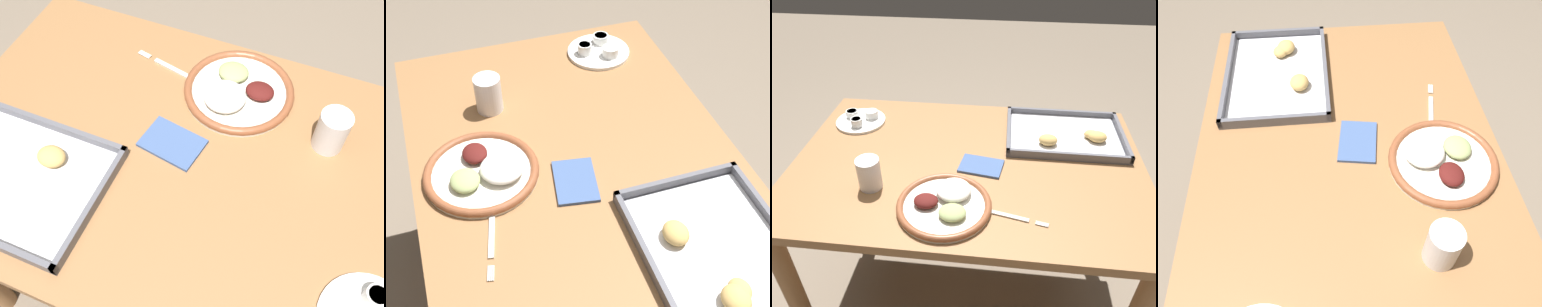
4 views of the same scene
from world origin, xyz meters
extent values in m
plane|color=#7A6B59|center=(0.00, 0.00, 0.00)|extent=(8.00, 8.00, 0.00)
cube|color=olive|center=(0.00, 0.00, 0.69)|extent=(1.14, 0.76, 0.03)
cylinder|color=olive|center=(0.52, -0.33, 0.34)|extent=(0.06, 0.06, 0.67)
cylinder|color=white|center=(-0.04, -0.22, 0.71)|extent=(0.26, 0.26, 0.01)
torus|color=brown|center=(-0.04, -0.22, 0.71)|extent=(0.27, 0.27, 0.02)
ellipsoid|color=white|center=(-0.02, -0.18, 0.73)|extent=(0.10, 0.10, 0.04)
ellipsoid|color=#511614|center=(-0.09, -0.23, 0.73)|extent=(0.07, 0.06, 0.03)
ellipsoid|color=#9EAD6B|center=(-0.01, -0.26, 0.73)|extent=(0.07, 0.07, 0.03)
cube|color=silver|center=(0.11, -0.23, 0.70)|extent=(0.17, 0.05, 0.00)
cylinder|color=silver|center=(0.22, -0.26, 0.70)|extent=(0.03, 0.01, 0.00)
cylinder|color=silver|center=(0.22, -0.26, 0.70)|extent=(0.03, 0.01, 0.00)
cylinder|color=silver|center=(0.23, -0.25, 0.70)|extent=(0.03, 0.01, 0.00)
cylinder|color=silver|center=(0.23, -0.25, 0.70)|extent=(0.03, 0.01, 0.00)
cylinder|color=silver|center=(-0.43, 0.16, 0.73)|extent=(0.04, 0.04, 0.03)
cylinder|color=#593319|center=(-0.43, 0.16, 0.74)|extent=(0.03, 0.03, 0.01)
cube|color=#595960|center=(0.33, 0.18, 0.70)|extent=(0.41, 0.30, 0.01)
cube|color=silver|center=(0.33, 0.18, 0.71)|extent=(0.38, 0.27, 0.00)
cube|color=#595960|center=(0.33, 0.04, 0.72)|extent=(0.41, 0.01, 0.02)
cube|color=#595960|center=(0.13, 0.18, 0.72)|extent=(0.01, 0.30, 0.02)
ellipsoid|color=tan|center=(0.26, 0.12, 0.73)|extent=(0.06, 0.05, 0.03)
cylinder|color=white|center=(-0.27, -0.16, 0.75)|extent=(0.07, 0.07, 0.10)
cube|color=#3F598C|center=(0.05, -0.03, 0.70)|extent=(0.15, 0.11, 0.01)
camera|label=1|loc=(-0.22, 0.49, 1.52)|focal=42.00mm
camera|label=2|loc=(0.83, -0.28, 1.60)|focal=50.00mm
camera|label=3|loc=(0.10, -0.97, 1.43)|focal=35.00mm
camera|label=4|loc=(-0.57, 0.05, 1.43)|focal=35.00mm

